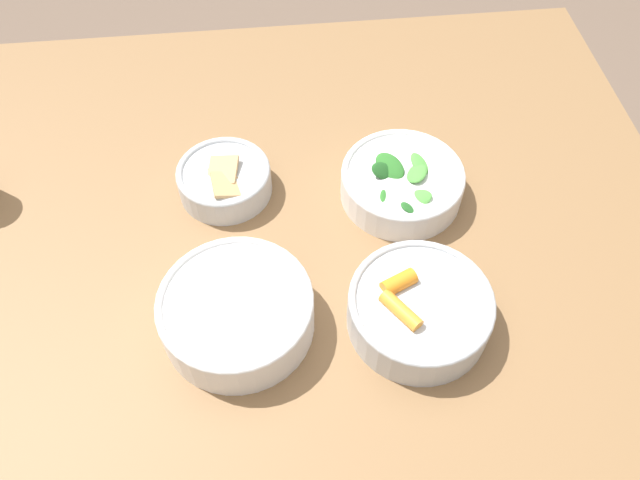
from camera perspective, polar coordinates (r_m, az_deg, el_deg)
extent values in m
plane|color=brown|center=(1.57, -3.99, -18.53)|extent=(10.00, 10.00, 0.00)
cube|color=olive|center=(0.88, -6.80, -3.01)|extent=(1.29, 1.10, 0.03)
cube|color=brown|center=(1.58, 15.86, 6.00)|extent=(0.06, 0.06, 0.75)
cylinder|color=silver|center=(0.80, 9.04, -6.44)|extent=(0.18, 0.18, 0.05)
torus|color=silver|center=(0.78, 9.29, -5.46)|extent=(0.18, 0.18, 0.01)
cylinder|color=orange|center=(0.77, 11.39, -8.60)|extent=(0.03, 0.06, 0.02)
cylinder|color=orange|center=(0.81, 10.13, -4.08)|extent=(0.06, 0.05, 0.02)
cylinder|color=orange|center=(0.80, 7.76, -4.90)|extent=(0.06, 0.04, 0.02)
cylinder|color=orange|center=(0.76, 7.39, -6.40)|extent=(0.05, 0.06, 0.02)
cylinder|color=orange|center=(0.78, 7.21, -3.88)|extent=(0.05, 0.04, 0.02)
cylinder|color=white|center=(0.93, 7.47, 5.08)|extent=(0.18, 0.18, 0.05)
torus|color=white|center=(0.91, 7.62, 6.04)|extent=(0.18, 0.18, 0.01)
ellipsoid|color=#4C933D|center=(0.91, 8.81, 6.07)|extent=(0.04, 0.05, 0.03)
ellipsoid|color=#235B23|center=(0.90, 5.76, 6.31)|extent=(0.04, 0.03, 0.04)
ellipsoid|color=#235B23|center=(0.88, 8.57, 2.86)|extent=(0.06, 0.05, 0.04)
ellipsoid|color=#2D7028|center=(0.88, 6.26, 3.55)|extent=(0.03, 0.05, 0.03)
ellipsoid|color=#2D7028|center=(0.91, 6.41, 6.71)|extent=(0.06, 0.06, 0.03)
ellipsoid|color=#4C933D|center=(0.93, 9.47, 6.68)|extent=(0.05, 0.07, 0.03)
ellipsoid|color=#3D8433|center=(0.93, 10.92, 5.77)|extent=(0.04, 0.03, 0.02)
ellipsoid|color=#4C933D|center=(0.89, 8.92, 3.77)|extent=(0.05, 0.04, 0.03)
cylinder|color=white|center=(0.79, -7.59, -6.65)|extent=(0.19, 0.19, 0.06)
torus|color=white|center=(0.77, -7.82, -5.56)|extent=(0.19, 0.19, 0.01)
cylinder|color=#936042|center=(0.80, -7.51, -6.98)|extent=(0.18, 0.18, 0.03)
ellipsoid|color=#A36B4C|center=(0.80, -11.03, -4.61)|extent=(0.01, 0.01, 0.01)
ellipsoid|color=#A36B4C|center=(0.83, -8.16, -1.17)|extent=(0.01, 0.01, 0.01)
ellipsoid|color=#8E5B3D|center=(0.77, -10.21, -8.62)|extent=(0.01, 0.01, 0.01)
ellipsoid|color=#8E5B3D|center=(0.77, -6.73, -7.46)|extent=(0.01, 0.01, 0.01)
ellipsoid|color=#AD7551|center=(0.79, -13.25, -7.20)|extent=(0.01, 0.01, 0.01)
ellipsoid|color=#A36B4C|center=(0.75, -5.88, -10.02)|extent=(0.01, 0.01, 0.01)
ellipsoid|color=#A36B4C|center=(0.82, -8.77, -2.61)|extent=(0.01, 0.01, 0.01)
ellipsoid|color=#A36B4C|center=(0.80, -12.64, -5.12)|extent=(0.01, 0.01, 0.01)
ellipsoid|color=#A36B4C|center=(0.77, -8.05, -7.25)|extent=(0.01, 0.01, 0.01)
cylinder|color=#E0A88E|center=(0.76, -10.72, -9.22)|extent=(0.03, 0.03, 0.01)
cylinder|color=#E0A88E|center=(0.76, -5.32, -7.77)|extent=(0.03, 0.03, 0.01)
cylinder|color=#E0A88E|center=(0.74, -7.80, -10.56)|extent=(0.03, 0.03, 0.01)
cylinder|color=#E0A88E|center=(0.78, -12.51, -7.75)|extent=(0.03, 0.03, 0.01)
cylinder|color=beige|center=(0.76, -6.04, -7.69)|extent=(0.03, 0.03, 0.01)
cylinder|color=silver|center=(0.94, -8.70, 5.36)|extent=(0.14, 0.14, 0.04)
torus|color=silver|center=(0.92, -8.85, 6.23)|extent=(0.14, 0.14, 0.01)
cube|color=tan|center=(0.92, -10.52, 4.66)|extent=(0.04, 0.04, 0.01)
cube|color=tan|center=(0.93, -8.23, 5.67)|extent=(0.07, 0.06, 0.02)
cube|color=tan|center=(0.93, -9.83, 5.67)|extent=(0.05, 0.06, 0.01)
cube|color=tan|center=(0.92, -8.23, 6.04)|extent=(0.05, 0.05, 0.01)
cube|color=tan|center=(0.91, -8.11, 5.03)|extent=(0.06, 0.06, 0.02)
cube|color=tan|center=(0.92, -8.87, 6.31)|extent=(0.05, 0.06, 0.02)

